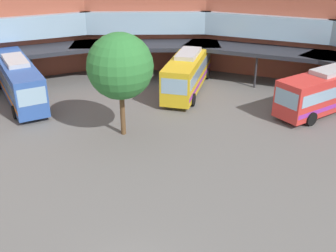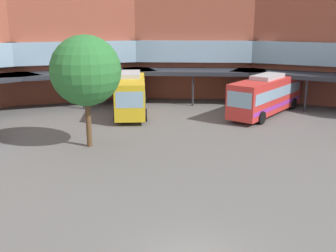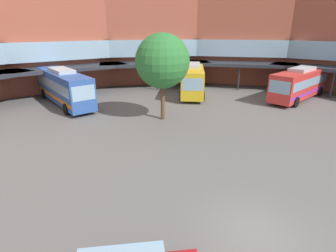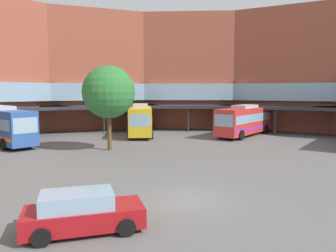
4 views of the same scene
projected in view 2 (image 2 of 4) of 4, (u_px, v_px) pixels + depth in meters
station_building at (85, 29)px, 33.45m from camera, size 73.50×34.17×16.17m
bus_1 at (266, 94)px, 35.93m from camera, size 10.25×7.83×3.66m
bus_3 at (131, 92)px, 36.90m from camera, size 5.38×11.22×3.74m
plaza_tree at (86, 71)px, 25.85m from camera, size 4.66×4.66×7.53m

